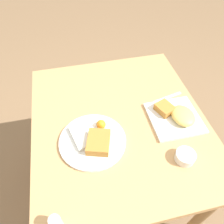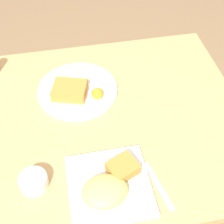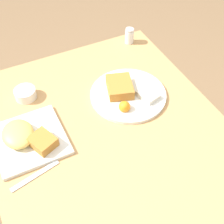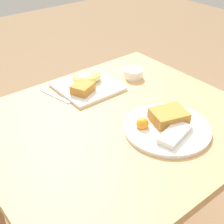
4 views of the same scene
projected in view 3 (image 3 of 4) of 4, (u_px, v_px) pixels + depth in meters
ground_plane at (107, 215)px, 1.70m from camera, size 8.00×8.00×0.00m
dining_table at (105, 141)px, 1.21m from camera, size 0.96×0.84×0.77m
plate_square_near at (27, 138)px, 1.07m from camera, size 0.24×0.24×0.06m
plate_oval_far at (127, 93)px, 1.23m from camera, size 0.30×0.30×0.05m
sauce_ramekin at (25, 93)px, 1.22m from camera, size 0.08×0.08×0.04m
salt_shaker at (129, 37)px, 1.45m from camera, size 0.04×0.04×0.07m
butter_knife at (35, 176)px, 0.99m from camera, size 0.05×0.17×0.00m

